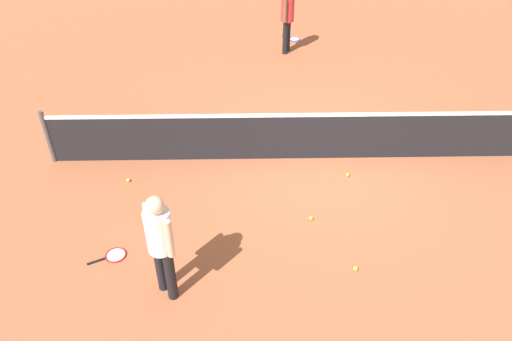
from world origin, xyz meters
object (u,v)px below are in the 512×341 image
(tennis_ball_near_player, at_px, (348,175))
(tennis_ball_baseline, at_px, (311,218))
(player_far_side, at_px, (287,15))
(tennis_racket_far_player, at_px, (294,39))
(player_near_side, at_px, (160,240))
(tennis_racket_near_player, at_px, (114,256))
(tennis_ball_midcourt, at_px, (128,180))
(tennis_ball_by_net, at_px, (356,269))

(tennis_ball_near_player, distance_m, tennis_ball_baseline, 1.37)
(player_far_side, xyz_separation_m, tennis_ball_near_player, (0.74, -5.50, -0.98))
(tennis_racket_far_player, bearing_deg, player_near_side, -105.35)
(player_far_side, height_order, tennis_racket_near_player, player_far_side)
(player_far_side, height_order, tennis_racket_far_player, player_far_side)
(player_far_side, bearing_deg, tennis_racket_near_player, -112.62)
(player_near_side, distance_m, player_far_side, 8.33)
(tennis_ball_midcourt, bearing_deg, tennis_racket_near_player, -86.07)
(tennis_ball_near_player, height_order, tennis_ball_baseline, same)
(tennis_ball_midcourt, bearing_deg, tennis_ball_near_player, 1.14)
(tennis_ball_by_net, height_order, tennis_ball_baseline, same)
(player_near_side, height_order, player_far_side, same)
(player_near_side, relative_size, tennis_racket_near_player, 2.83)
(tennis_ball_near_player, xyz_separation_m, tennis_ball_by_net, (-0.25, -2.20, 0.00))
(player_near_side, distance_m, tennis_ball_by_net, 2.85)
(tennis_racket_far_player, xyz_separation_m, tennis_ball_by_net, (0.21, -8.56, 0.02))
(tennis_ball_by_net, xyz_separation_m, tennis_ball_midcourt, (-3.68, 2.13, 0.00))
(tennis_ball_midcourt, bearing_deg, tennis_racket_far_player, 61.71)
(tennis_ball_near_player, bearing_deg, tennis_racket_far_player, 94.18)
(tennis_racket_far_player, height_order, tennis_ball_near_player, tennis_ball_near_player)
(player_near_side, xyz_separation_m, tennis_ball_baseline, (2.12, 1.42, -0.98))
(player_near_side, distance_m, tennis_ball_near_player, 3.99)
(tennis_ball_by_net, distance_m, tennis_ball_midcourt, 4.25)
(tennis_racket_near_player, distance_m, tennis_ball_by_net, 3.57)
(tennis_ball_baseline, bearing_deg, tennis_racket_near_player, -166.29)
(tennis_racket_far_player, relative_size, tennis_ball_by_net, 8.41)
(player_far_side, relative_size, tennis_ball_by_net, 25.76)
(player_near_side, xyz_separation_m, tennis_ball_near_player, (2.91, 2.54, -0.98))
(tennis_ball_baseline, bearing_deg, tennis_ball_midcourt, 161.56)
(tennis_racket_near_player, relative_size, tennis_ball_baseline, 9.10)
(tennis_racket_far_player, bearing_deg, tennis_ball_by_net, -88.59)
(player_far_side, distance_m, tennis_racket_far_player, 1.34)
(tennis_ball_near_player, bearing_deg, tennis_ball_by_net, -96.59)
(tennis_ball_midcourt, relative_size, tennis_ball_baseline, 1.00)
(tennis_ball_baseline, bearing_deg, player_near_side, -146.34)
(tennis_racket_near_player, height_order, tennis_ball_baseline, tennis_ball_baseline)
(tennis_ball_by_net, bearing_deg, tennis_ball_baseline, 116.19)
(tennis_ball_baseline, bearing_deg, player_far_side, 89.61)
(tennis_racket_far_player, bearing_deg, tennis_ball_midcourt, -118.29)
(tennis_ball_near_player, height_order, tennis_ball_by_net, same)
(player_far_side, bearing_deg, tennis_ball_near_player, -82.34)
(player_near_side, height_order, tennis_ball_by_net, player_near_side)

